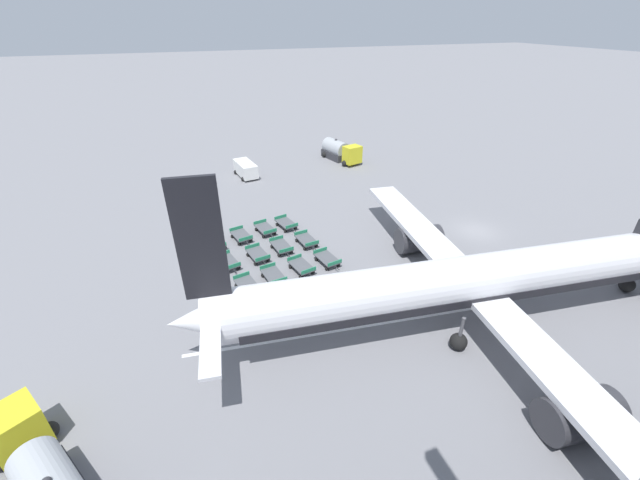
% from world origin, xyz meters
% --- Properties ---
extents(ground_plane, '(500.00, 500.00, 0.00)m').
position_xyz_m(ground_plane, '(0.00, 0.00, 0.00)').
color(ground_plane, gray).
extents(airplane, '(37.30, 44.22, 12.66)m').
position_xyz_m(airplane, '(10.87, -8.67, 3.29)').
color(airplane, white).
rests_on(airplane, ground_plane).
extents(fuel_tanker_primary, '(7.66, 4.38, 3.07)m').
position_xyz_m(fuel_tanker_primary, '(-26.39, -4.12, 1.33)').
color(fuel_tanker_primary, yellow).
rests_on(fuel_tanker_primary, ground_plane).
extents(service_van, '(5.01, 2.94, 2.01)m').
position_xyz_m(service_van, '(-24.38, -19.15, 1.10)').
color(service_van, white).
rests_on(service_van, ground_plane).
extents(baggage_dolly_row_near_col_a, '(3.33, 1.87, 0.92)m').
position_xyz_m(baggage_dolly_row_near_col_a, '(-6.40, -25.83, 0.46)').
color(baggage_dolly_row_near_col_a, '#515459').
rests_on(baggage_dolly_row_near_col_a, ground_plane).
extents(baggage_dolly_row_near_col_b, '(3.34, 1.98, 0.92)m').
position_xyz_m(baggage_dolly_row_near_col_b, '(-2.46, -25.27, 0.46)').
color(baggage_dolly_row_near_col_b, '#515459').
rests_on(baggage_dolly_row_near_col_b, ground_plane).
extents(baggage_dolly_row_near_col_c, '(3.34, 1.90, 0.92)m').
position_xyz_m(baggage_dolly_row_near_col_c, '(1.62, -24.35, 0.46)').
color(baggage_dolly_row_near_col_c, '#515459').
rests_on(baggage_dolly_row_near_col_c, ground_plane).
extents(baggage_dolly_row_mid_a_col_a, '(3.34, 1.93, 0.92)m').
position_xyz_m(baggage_dolly_row_mid_a_col_a, '(-6.84, -23.22, 0.46)').
color(baggage_dolly_row_mid_a_col_a, '#515459').
rests_on(baggage_dolly_row_mid_a_col_a, ground_plane).
extents(baggage_dolly_row_mid_a_col_b, '(3.33, 1.88, 0.92)m').
position_xyz_m(baggage_dolly_row_mid_a_col_b, '(-2.78, -22.48, 0.46)').
color(baggage_dolly_row_mid_a_col_b, '#515459').
rests_on(baggage_dolly_row_mid_a_col_b, ground_plane).
extents(baggage_dolly_row_mid_a_col_c, '(3.33, 1.82, 0.92)m').
position_xyz_m(baggage_dolly_row_mid_a_col_c, '(1.02, -22.01, 0.46)').
color(baggage_dolly_row_mid_a_col_c, '#515459').
rests_on(baggage_dolly_row_mid_a_col_c, ground_plane).
extents(baggage_dolly_row_mid_b_col_a, '(3.34, 1.90, 0.92)m').
position_xyz_m(baggage_dolly_row_mid_b_col_a, '(-7.40, -20.63, 0.46)').
color(baggage_dolly_row_mid_b_col_a, '#515459').
rests_on(baggage_dolly_row_mid_b_col_a, ground_plane).
extents(baggage_dolly_row_mid_b_col_b, '(3.32, 1.80, 0.92)m').
position_xyz_m(baggage_dolly_row_mid_b_col_b, '(-3.38, -20.05, 0.46)').
color(baggage_dolly_row_mid_b_col_b, '#515459').
rests_on(baggage_dolly_row_mid_b_col_b, ground_plane).
extents(baggage_dolly_row_mid_b_col_c, '(3.34, 1.93, 0.92)m').
position_xyz_m(baggage_dolly_row_mid_b_col_c, '(0.53, -19.35, 0.46)').
color(baggage_dolly_row_mid_b_col_c, '#515459').
rests_on(baggage_dolly_row_mid_b_col_c, ground_plane).
extents(baggage_dolly_row_far_col_a, '(3.34, 1.96, 0.92)m').
position_xyz_m(baggage_dolly_row_far_col_a, '(-7.74, -18.27, 0.46)').
color(baggage_dolly_row_far_col_a, '#515459').
rests_on(baggage_dolly_row_far_col_a, ground_plane).
extents(baggage_dolly_row_far_col_b, '(3.32, 1.81, 0.92)m').
position_xyz_m(baggage_dolly_row_far_col_b, '(-3.66, -17.43, 0.46)').
color(baggage_dolly_row_far_col_b, '#515459').
rests_on(baggage_dolly_row_far_col_b, ground_plane).
extents(baggage_dolly_row_far_col_c, '(3.33, 1.89, 0.92)m').
position_xyz_m(baggage_dolly_row_far_col_c, '(0.22, -16.79, 0.46)').
color(baggage_dolly_row_far_col_c, '#515459').
rests_on(baggage_dolly_row_far_col_c, ground_plane).
extents(stand_guidance_stripe, '(3.47, 23.49, 0.01)m').
position_xyz_m(stand_guidance_stripe, '(8.74, -18.21, 0.00)').
color(stand_guidance_stripe, white).
rests_on(stand_guidance_stripe, ground_plane).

